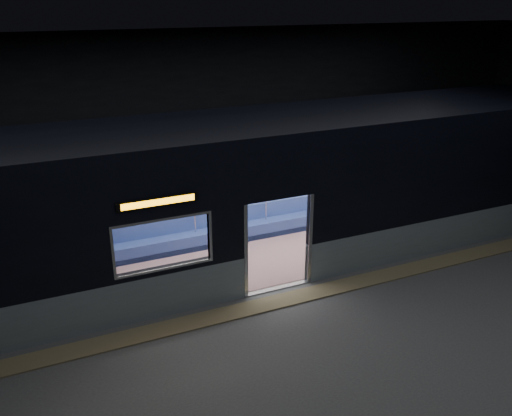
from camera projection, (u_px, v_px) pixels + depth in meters
station_floor at (301, 313)px, 10.64m from camera, size 24.00×14.00×0.01m
station_envelope at (308, 130)px, 9.30m from camera, size 24.00×14.00×5.00m
tactile_strip at (288, 299)px, 11.10m from camera, size 22.80×0.50×0.03m
metro_car at (249, 186)px, 12.12m from camera, size 18.00×3.04×3.35m
passenger at (369, 192)px, 14.93m from camera, size 0.36×0.62×1.28m
handbag at (373, 198)px, 14.81m from camera, size 0.28×0.25×0.12m
transit_map at (385, 162)px, 15.21m from camera, size 0.98×0.03×0.64m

